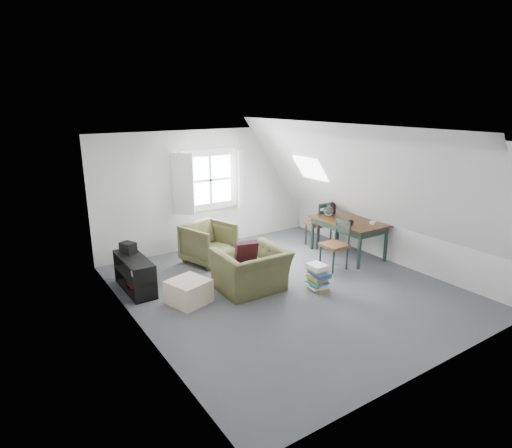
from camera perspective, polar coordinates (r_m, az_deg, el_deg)
floor at (r=7.36m, az=4.09°, el=-8.56°), size 5.50×5.50×0.00m
ceiling at (r=6.71m, az=4.52°, el=11.22°), size 5.50×5.50×0.00m
wall_back at (r=9.20m, az=-6.22°, el=4.66°), size 5.00×0.00×5.00m
wall_front at (r=5.15m, az=23.35°, el=-5.99°), size 5.00×0.00×5.00m
wall_left at (r=5.81m, az=-15.68°, el=-2.76°), size 0.00×5.50×5.50m
wall_right at (r=8.65m, az=17.58°, el=3.25°), size 0.00×5.50×5.50m
slope_left at (r=6.01m, az=-7.43°, el=3.54°), size 3.19×5.50×4.48m
slope_right at (r=7.84m, az=13.45°, el=6.21°), size 3.19×5.50×4.48m
dormer_window at (r=9.10m, az=-6.04°, el=5.82°), size 1.71×0.35×1.30m
skylight at (r=8.77m, az=7.25°, el=7.35°), size 0.35×0.75×0.47m
armchair_near at (r=7.29m, az=-0.64°, el=-8.76°), size 1.11×0.98×0.71m
armchair_far at (r=8.52m, az=-6.24°, el=-5.05°), size 1.06×1.08×0.79m
throw_pillow at (r=7.16m, az=-1.30°, el=-3.68°), size 0.42×0.30×0.39m
ottoman at (r=6.88m, az=-8.97°, el=-8.88°), size 0.70×0.70×0.37m
dining_table at (r=8.85m, az=12.24°, el=-0.09°), size 0.90×1.49×0.75m
demijohn at (r=9.00m, az=9.62°, el=1.74°), size 0.20×0.20×0.28m
vase_twigs at (r=9.23m, az=10.35°, el=2.28°), size 0.09×0.09×0.67m
cup at (r=8.45m, az=12.52°, el=-0.19°), size 0.11×0.11×0.10m
paper_box at (r=8.67m, az=15.32°, el=0.18°), size 0.15×0.12×0.04m
dining_chair_far at (r=9.34m, az=8.52°, el=0.15°), size 0.47×0.47×1.00m
dining_chair_near at (r=8.15m, az=10.58°, el=-2.63°), size 0.43×0.43×0.93m
media_shelf at (r=7.44m, az=-15.77°, el=-6.69°), size 0.37×1.12×0.57m
electronics_box at (r=7.56m, az=-16.68°, el=-3.13°), size 0.27×0.31×0.21m
magazine_stack at (r=7.30m, az=8.23°, el=-6.99°), size 0.33×0.39×0.44m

